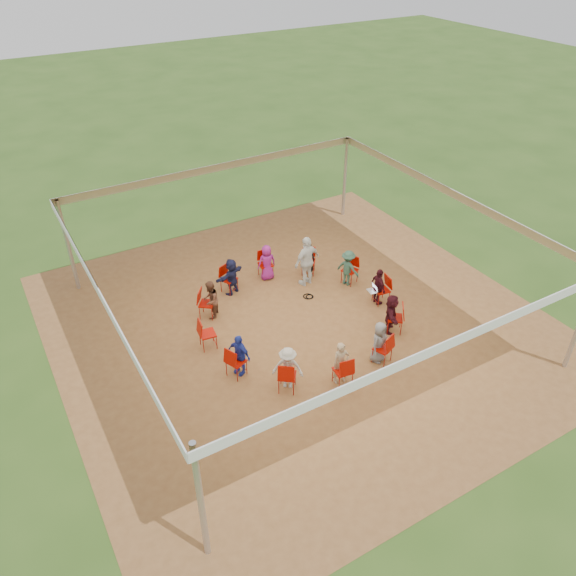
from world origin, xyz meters
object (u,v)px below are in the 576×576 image
person_seated_3 (267,262)px  chair_11 (395,318)px  chair_5 (207,304)px  person_seated_4 (232,276)px  person_seated_0 (378,287)px  person_seated_2 (308,260)px  chair_8 (287,376)px  chair_10 (383,348)px  standing_person (307,261)px  chair_1 (350,270)px  laptop (373,289)px  chair_0 (382,290)px  person_seated_8 (341,363)px  chair_7 (236,361)px  person_seated_10 (391,314)px  cable_coil (309,296)px  person_seated_7 (288,368)px  person_seated_1 (348,268)px  chair_2 (308,261)px  person_seated_6 (239,354)px  person_seated_5 (211,300)px  chair_3 (266,265)px  chair_4 (229,279)px  person_seated_9 (379,342)px  chair_9 (343,371)px  chair_6 (208,334)px

person_seated_3 → chair_11: bearing=120.8°
chair_5 → person_seated_4: bearing=160.1°
person_seated_0 → person_seated_2: (-0.97, 2.35, 0.00)m
chair_8 → chair_11: bearing=45.0°
chair_10 → standing_person: (0.25, 4.09, 0.38)m
chair_1 → laptop: bearing=153.1°
chair_0 → laptop: (-0.28, 0.04, 0.11)m
chair_1 → person_seated_8: (-2.79, -3.53, 0.15)m
chair_1 → chair_5: bearing=60.0°
chair_7 → person_seated_10: size_ratio=0.76×
standing_person → cable_coil: bearing=51.1°
chair_5 → person_seated_7: bearing=46.3°
person_seated_1 → person_seated_2: same height
chair_2 → cable_coil: 1.40m
person_seated_6 → chair_0: bearing=74.6°
person_seated_4 → person_seated_5: same height
chair_1 → chair_3: same height
person_seated_8 → standing_person: bearing=76.5°
person_seated_0 → person_seated_1: (-0.17, 1.30, 0.00)m
chair_2 → person_seated_5: bearing=46.3°
chair_7 → laptop: 4.87m
standing_person → laptop: (1.09, -1.95, -0.27)m
chair_4 → person_seated_2: bearing=147.7°
chair_3 → person_seated_1: person_seated_1 is taller
chair_5 → person_seated_5: size_ratio=0.76×
person_seated_6 → person_seated_2: bearing=105.0°
person_seated_4 → cable_coil: person_seated_4 is taller
chair_1 → chair_7: same height
chair_1 → chair_10: same height
chair_3 → standing_person: standing_person is taller
chair_1 → standing_person: (-1.20, 0.62, 0.38)m
person_seated_1 → person_seated_9: 3.59m
chair_5 → person_seated_7: (0.56, -3.64, 0.15)m
chair_0 → chair_1: size_ratio=1.00×
chair_5 → person_seated_8: 4.51m
chair_9 → person_seated_9: bearing=19.9°
person_seated_9 → chair_11: bearing=10.1°
person_seated_7 → chair_3: bearing=105.4°
chair_1 → person_seated_7: bearing=104.6°
chair_3 → person_seated_3: (-0.02, -0.12, 0.15)m
chair_6 → chair_2: bearing=120.0°
chair_3 → chair_9: (-0.70, -5.27, 0.00)m
chair_7 → chair_8: same height
chair_10 → person_seated_0: (1.50, 2.12, 0.15)m
chair_7 → chair_11: same height
person_seated_1 → person_seated_3: 2.54m
chair_3 → person_seated_1: bearing=147.7°
chair_6 → person_seated_10: size_ratio=0.76×
chair_7 → person_seated_7: 1.36m
chair_8 → person_seated_0: 4.51m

